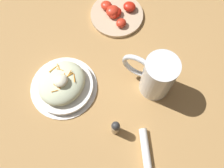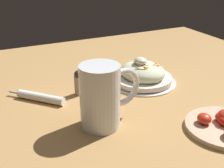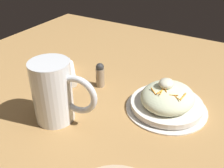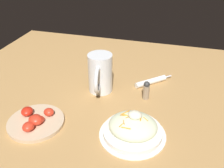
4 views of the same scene
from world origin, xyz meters
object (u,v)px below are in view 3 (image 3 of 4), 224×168
(salad_plate, at_px, (167,100))
(beer_mug, at_px, (54,95))
(salt_shaker, at_px, (100,75))
(napkin_roll, at_px, (71,73))

(salad_plate, relative_size, beer_mug, 1.30)
(salt_shaker, bearing_deg, napkin_roll, 87.52)
(salt_shaker, bearing_deg, beer_mug, 177.40)
(salad_plate, height_order, napkin_roll, salad_plate)
(napkin_roll, bearing_deg, salt_shaker, -92.48)
(beer_mug, xyz_separation_m, salt_shaker, (0.19, -0.01, -0.03))
(beer_mug, xyz_separation_m, napkin_roll, (0.20, 0.11, -0.06))
(napkin_roll, bearing_deg, beer_mug, -151.16)
(beer_mug, distance_m, napkin_roll, 0.23)
(beer_mug, bearing_deg, salt_shaker, -2.60)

